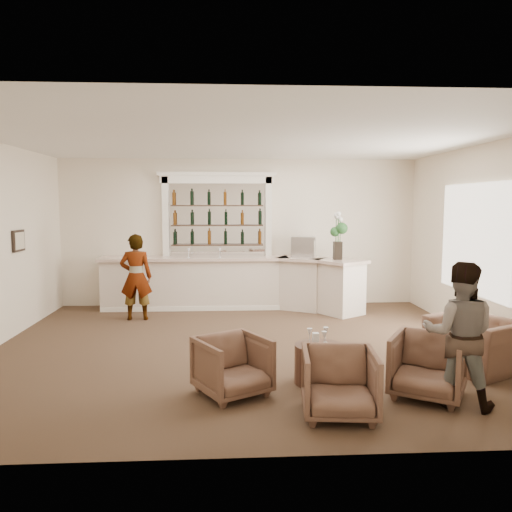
{
  "coord_description": "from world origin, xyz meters",
  "views": [
    {
      "loc": [
        -0.27,
        -7.82,
        2.3
      ],
      "look_at": [
        0.22,
        0.9,
        1.39
      ],
      "focal_mm": 35.0,
      "sensor_mm": 36.0,
      "label": 1
    }
  ],
  "objects": [
    {
      "name": "ground",
      "position": [
        0.0,
        0.0,
        0.0
      ],
      "size": [
        8.0,
        8.0,
        0.0
      ],
      "primitive_type": "plane",
      "color": "#4F3927",
      "rests_on": "ground"
    },
    {
      "name": "wine_glass_tbl_a",
      "position": [
        0.77,
        -1.61,
        0.6
      ],
      "size": [
        0.07,
        0.07,
        0.21
      ],
      "primitive_type": null,
      "color": "white",
      "rests_on": "cocktail_table"
    },
    {
      "name": "napkin_holder",
      "position": [
        0.87,
        -1.5,
        0.56
      ],
      "size": [
        0.08,
        0.08,
        0.12
      ],
      "primitive_type": "cube",
      "color": "white",
      "rests_on": "cocktail_table"
    },
    {
      "name": "sommelier",
      "position": [
        -2.09,
        2.08,
        0.86
      ],
      "size": [
        0.65,
        0.44,
        1.71
      ],
      "primitive_type": "imported",
      "rotation": [
        0.0,
        0.0,
        3.2
      ],
      "color": "gray",
      "rests_on": "ground"
    },
    {
      "name": "espresso_machine",
      "position": [
        1.4,
        3.07,
        1.36
      ],
      "size": [
        0.6,
        0.54,
        0.44
      ],
      "primitive_type": "cube",
      "rotation": [
        0.0,
        0.0,
        -0.27
      ],
      "color": "#BBBBC0",
      "rests_on": "bar_counter"
    },
    {
      "name": "bar_counter",
      "position": [
        -0.16,
        3.0,
        0.57
      ],
      "size": [
        5.72,
        1.8,
        1.14
      ],
      "color": "white",
      "rests_on": "ground"
    },
    {
      "name": "wine_glass_tbl_c",
      "position": [
        0.93,
        -1.77,
        0.6
      ],
      "size": [
        0.07,
        0.07,
        0.21
      ],
      "primitive_type": null,
      "color": "white",
      "rests_on": "cocktail_table"
    },
    {
      "name": "back_bar_alcove",
      "position": [
        -0.5,
        3.41,
        2.03
      ],
      "size": [
        2.64,
        0.25,
        3.0
      ],
      "color": "white",
      "rests_on": "ground"
    },
    {
      "name": "flower_vase",
      "position": [
        2.03,
        2.45,
        1.7
      ],
      "size": [
        0.26,
        0.26,
        0.99
      ],
      "color": "black",
      "rests_on": "bar_counter"
    },
    {
      "name": "guest",
      "position": [
        2.34,
        -2.44,
        0.83
      ],
      "size": [
        0.99,
        0.89,
        1.66
      ],
      "primitive_type": "imported",
      "rotation": [
        0.0,
        0.0,
        2.74
      ],
      "color": "gray",
      "rests_on": "ground"
    },
    {
      "name": "cocktail_table",
      "position": [
        0.89,
        -1.64,
        0.25
      ],
      "size": [
        0.63,
        0.63,
        0.5
      ],
      "primitive_type": "cylinder",
      "color": "#45281E",
      "rests_on": "ground"
    },
    {
      "name": "wine_glass_bar_right",
      "position": [
        -0.45,
        2.99,
        1.25
      ],
      "size": [
        0.07,
        0.07,
        0.21
      ],
      "primitive_type": null,
      "color": "white",
      "rests_on": "bar_counter"
    },
    {
      "name": "armchair_left",
      "position": [
        -0.22,
        -1.98,
        0.36
      ],
      "size": [
        1.06,
        1.06,
        0.72
      ],
      "primitive_type": "imported",
      "rotation": [
        0.0,
        0.0,
        0.52
      ],
      "color": "brown",
      "rests_on": "ground"
    },
    {
      "name": "armchair_right",
      "position": [
        2.1,
        -2.18,
        0.38
      ],
      "size": [
        1.12,
        1.13,
        0.76
      ],
      "primitive_type": "imported",
      "rotation": [
        0.0,
        0.0,
        -0.55
      ],
      "color": "brown",
      "rests_on": "ground"
    },
    {
      "name": "room_shell",
      "position": [
        0.16,
        0.71,
        2.34
      ],
      "size": [
        8.04,
        7.02,
        3.32
      ],
      "color": "#F4E4CA",
      "rests_on": "ground"
    },
    {
      "name": "armchair_center",
      "position": [
        0.93,
        -2.65,
        0.37
      ],
      "size": [
        0.86,
        0.88,
        0.74
      ],
      "primitive_type": "imported",
      "rotation": [
        0.0,
        0.0,
        -0.1
      ],
      "color": "brown",
      "rests_on": "ground"
    },
    {
      "name": "armchair_far",
      "position": [
        3.17,
        -1.21,
        0.36
      ],
      "size": [
        1.36,
        1.42,
        0.71
      ],
      "primitive_type": "imported",
      "rotation": [
        0.0,
        0.0,
        -1.09
      ],
      "color": "brown",
      "rests_on": "ground"
    },
    {
      "name": "wine_glass_bar_left",
      "position": [
        -1.12,
        2.96,
        1.25
      ],
      "size": [
        0.07,
        0.07,
        0.21
      ],
      "primitive_type": null,
      "color": "white",
      "rests_on": "bar_counter"
    },
    {
      "name": "wine_glass_tbl_b",
      "position": [
        0.99,
        -1.56,
        0.6
      ],
      "size": [
        0.07,
        0.07,
        0.21
      ],
      "primitive_type": null,
      "color": "white",
      "rests_on": "cocktail_table"
    }
  ]
}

